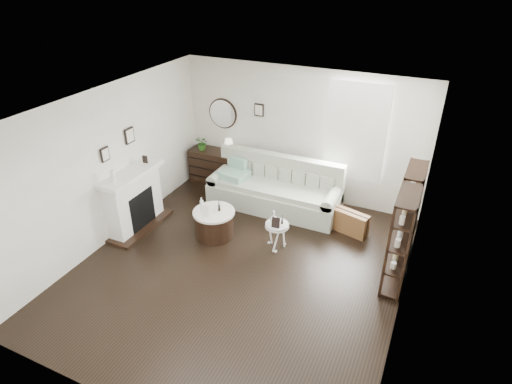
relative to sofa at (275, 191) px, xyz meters
The scene contains 18 objects.
room 1.71m from the sofa, 32.31° to the left, with size 5.50×5.50×5.50m.
fireplace 2.74m from the sofa, 139.27° to the right, with size 0.50×1.40×1.84m.
shelf_unit_far 2.67m from the sofa, 11.64° to the right, with size 0.30×0.80×1.60m.
shelf_unit_near 2.98m from the sofa, 29.04° to the right, with size 0.30×0.80×1.60m.
sofa is the anchor object (origin of this frame).
quilt 0.91m from the sofa, behind, with size 0.55×0.45×0.14m, color #299665.
suitcase 1.67m from the sofa, 11.43° to the right, with size 0.65×0.22×0.44m, color brown.
dresser 1.63m from the sofa, 166.18° to the left, with size 1.15×0.50×0.77m.
table_lamp 1.44m from the sofa, 162.63° to the left, with size 0.22×0.22×0.34m, color beige, non-canonical shape.
potted_plant 1.99m from the sofa, 169.66° to the left, with size 0.28×0.25×0.32m, color #265A19.
drum_table 1.57m from the sofa, 112.14° to the right, with size 0.75×0.75×0.52m.
pedestal_table 1.44m from the sofa, 66.50° to the right, with size 0.41×0.41×0.49m.
eiffel_drum 1.51m from the sofa, 109.92° to the right, with size 0.12×0.12×0.21m, color black, non-canonical shape.
bottle_drum 1.75m from the sofa, 116.89° to the right, with size 0.06×0.06×0.27m, color silver.
card_frame_drum 1.78m from the sofa, 111.41° to the right, with size 0.15×0.01×0.20m, color silver.
eiffel_ped 1.46m from the sofa, 63.15° to the right, with size 0.09×0.09×0.16m, color black, non-canonical shape.
flask_ped 1.42m from the sofa, 68.90° to the right, with size 0.12×0.12×0.23m, color silver, non-canonical shape.
card_frame_ped 1.56m from the sofa, 67.48° to the right, with size 0.14×0.01×0.19m, color black.
Camera 1 is at (2.54, -4.93, 4.52)m, focal length 30.00 mm.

